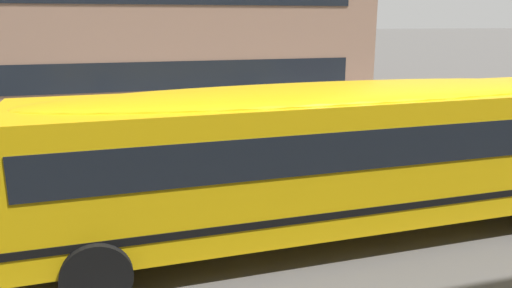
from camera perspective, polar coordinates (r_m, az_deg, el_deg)
The scene contains 4 objects.
ground_plane at distance 10.42m, azimuth -3.35°, elevation -8.51°, with size 400.00×400.00×0.00m, color #54514F.
sidewalk_far at distance 18.35m, azimuth -9.18°, elevation 1.36°, with size 120.00×3.00×0.01m, color gray.
lane_centreline at distance 10.42m, azimuth -3.35°, elevation -8.50°, with size 110.00×0.16×0.01m, color silver.
school_bus at distance 9.06m, azimuth 7.24°, elevation -0.61°, with size 13.02×3.09×2.90m.
Camera 1 is at (-2.08, -9.39, 4.01)m, focal length 34.59 mm.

